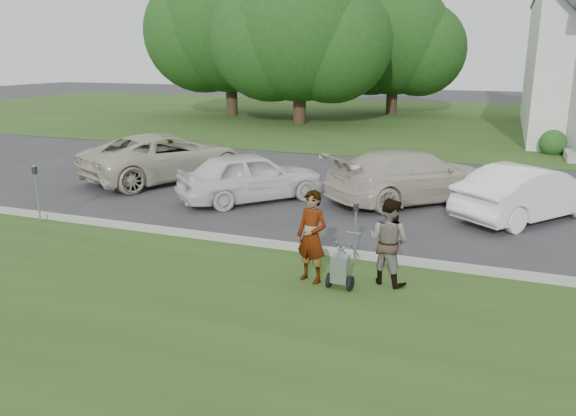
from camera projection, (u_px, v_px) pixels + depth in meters
The scene contains 16 objects.
ground at pixel (303, 261), 11.22m from camera, with size 120.00×120.00×0.00m, color #333335.
grass_strip at pixel (237, 327), 8.51m from camera, with size 80.00×7.00×0.01m, color #2D4A19.
church_lawn at pixel (445, 120), 35.54m from camera, with size 80.00×30.00×0.01m, color #2D4A19.
curb at pixel (312, 249), 11.69m from camera, with size 80.00×0.18×0.15m, color #9E9E93.
tree_left at pixel (300, 35), 32.45m from camera, with size 10.63×8.40×9.71m.
tree_far at pixel (230, 28), 37.07m from camera, with size 11.64×9.20×10.73m.
tree_back at pixel (394, 44), 38.37m from camera, with size 9.61×7.60×8.89m.
striping_cart at pixel (340, 270), 9.82m from camera, with size 0.46×0.91×0.83m.
person_left at pixel (312, 237), 10.01m from camera, with size 0.61×0.40×1.68m, color #999999.
person_right at pixel (388, 242), 9.94m from camera, with size 0.76×0.60×1.57m, color #999999.
parking_meter_near at pixel (356, 225), 10.92m from camera, with size 0.09×0.08×1.25m.
parking_meter_far at pixel (37, 187), 13.53m from camera, with size 0.10×0.09×1.44m.
car_a at pixel (166, 157), 18.44m from camera, with size 2.54×5.50×1.53m, color beige.
car_b at pixel (251, 176), 15.73m from camera, with size 1.66×4.12×1.40m, color white.
car_c at pixel (412, 176), 15.67m from camera, with size 2.05×5.04×1.46m, color beige.
car_d at pixel (529, 192), 13.95m from camera, with size 1.46×4.18×1.38m, color white.
Camera 1 is at (3.49, -9.95, 3.99)m, focal length 35.00 mm.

